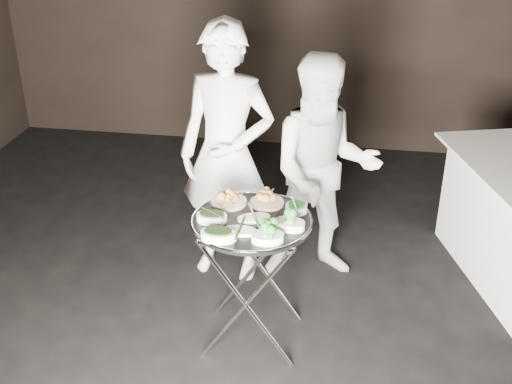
% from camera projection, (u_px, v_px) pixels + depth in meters
% --- Properties ---
extents(floor, '(6.00, 7.00, 0.05)m').
position_uv_depth(floor, '(227.00, 376.00, 3.77)').
color(floor, black).
rests_on(floor, ground).
extents(tray_stand, '(0.57, 0.48, 0.83)m').
position_uv_depth(tray_stand, '(252.00, 275.00, 3.82)').
color(tray_stand, silver).
rests_on(tray_stand, floor).
extents(serving_tray, '(0.70, 0.70, 0.04)m').
position_uv_depth(serving_tray, '(252.00, 221.00, 3.66)').
color(serving_tray, black).
rests_on(serving_tray, tray_stand).
extents(potato_plate_a, '(0.22, 0.22, 0.08)m').
position_uv_depth(potato_plate_a, '(229.00, 198.00, 3.81)').
color(potato_plate_a, beige).
rests_on(potato_plate_a, serving_tray).
extents(potato_plate_b, '(0.20, 0.20, 0.07)m').
position_uv_depth(potato_plate_b, '(267.00, 199.00, 3.80)').
color(potato_plate_b, beige).
rests_on(potato_plate_b, serving_tray).
extents(greens_bowl, '(0.13, 0.13, 0.07)m').
position_uv_depth(greens_bowl, '(296.00, 207.00, 3.72)').
color(greens_bowl, white).
rests_on(greens_bowl, serving_tray).
extents(asparagus_plate_a, '(0.21, 0.17, 0.04)m').
position_uv_depth(asparagus_plate_a, '(254.00, 217.00, 3.64)').
color(asparagus_plate_a, white).
rests_on(asparagus_plate_a, serving_tray).
extents(asparagus_plate_b, '(0.19, 0.11, 0.04)m').
position_uv_depth(asparagus_plate_b, '(240.00, 230.00, 3.52)').
color(asparagus_plate_b, white).
rests_on(asparagus_plate_b, serving_tray).
extents(spinach_bowl_a, '(0.18, 0.12, 0.07)m').
position_uv_depth(spinach_bowl_a, '(212.00, 216.00, 3.62)').
color(spinach_bowl_a, white).
rests_on(spinach_bowl_a, serving_tray).
extents(spinach_bowl_b, '(0.19, 0.12, 0.08)m').
position_uv_depth(spinach_bowl_b, '(218.00, 234.00, 3.44)').
color(spinach_bowl_b, white).
rests_on(spinach_bowl_b, serving_tray).
extents(broccoli_bowl_a, '(0.20, 0.16, 0.07)m').
position_uv_depth(broccoli_bowl_a, '(290.00, 223.00, 3.55)').
color(broccoli_bowl_a, white).
rests_on(broccoli_bowl_a, serving_tray).
extents(broccoli_bowl_b, '(0.20, 0.16, 0.07)m').
position_uv_depth(broccoli_bowl_b, '(268.00, 236.00, 3.43)').
color(broccoli_bowl_b, white).
rests_on(broccoli_bowl_b, serving_tray).
extents(serving_utensils, '(0.59, 0.44, 0.01)m').
position_uv_depth(serving_utensils, '(257.00, 206.00, 3.68)').
color(serving_utensils, silver).
rests_on(serving_utensils, serving_tray).
extents(waiter_left, '(0.72, 0.52, 1.82)m').
position_uv_depth(waiter_left, '(227.00, 155.00, 4.31)').
color(waiter_left, white).
rests_on(waiter_left, floor).
extents(waiter_right, '(0.89, 0.76, 1.61)m').
position_uv_depth(waiter_right, '(323.00, 171.00, 4.33)').
color(waiter_right, white).
rests_on(waiter_right, floor).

